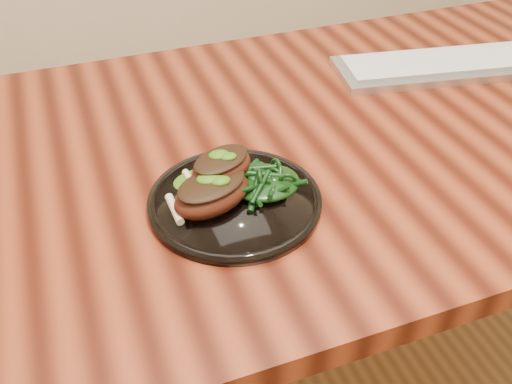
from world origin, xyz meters
The scene contains 7 objects.
desk centered at (0.00, 0.00, 0.67)m, with size 1.60×0.80×0.75m.
plate centered at (-0.17, -0.14, 0.76)m, with size 0.24×0.24×0.01m.
lamb_chop_front centered at (-0.21, -0.14, 0.79)m, with size 0.13×0.11×0.05m.
lamb_chop_back centered at (-0.18, -0.11, 0.80)m, with size 0.11×0.10×0.04m.
herb_smear centered at (-0.20, -0.08, 0.77)m, with size 0.09×0.06×0.01m, color #204F08.
greens_heap centered at (-0.13, -0.13, 0.78)m, with size 0.10×0.09×0.04m.
keyboard centered at (0.37, 0.11, 0.76)m, with size 0.48×0.22×0.02m.
Camera 1 is at (-0.36, -0.72, 1.26)m, focal length 40.00 mm.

